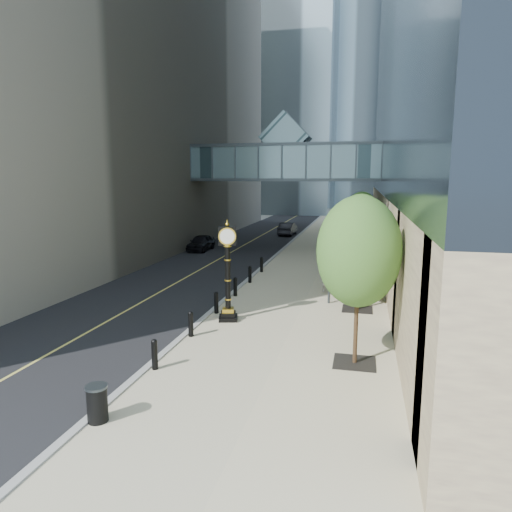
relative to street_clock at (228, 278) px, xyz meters
The scene contains 15 objects.
ground 7.07m from the street_clock, 73.98° to the right, with size 320.00×320.00×0.00m, color gray.
road 33.90m from the street_clock, 98.70° to the left, with size 8.00×180.00×0.02m, color black.
sidewalk 33.63m from the street_clock, 85.08° to the left, with size 8.00×180.00×0.06m, color #B2A888.
curb 33.53m from the street_clock, 91.92° to the left, with size 0.25×180.00×0.07m, color gray.
midrise_left 32.15m from the street_clock, 136.01° to the left, with size 20.00×58.00×40.00m, color tan.
distant_tower_c 117.58m from the street_clock, 92.08° to the left, with size 22.00×22.00×65.00m, color #AAC6D6.
skywalk 22.25m from the street_clock, 92.99° to the left, with size 17.00×4.20×5.80m.
entrance_canopy 9.46m from the street_clock, 54.30° to the left, with size 3.00×8.00×4.38m.
bollard_row 2.95m from the street_clock, 108.50° to the left, with size 0.20×16.20×0.90m.
street_trees 9.94m from the street_clock, 56.04° to the left, with size 2.73×28.56×5.60m.
street_clock is the anchor object (origin of this frame).
trash_bin 8.99m from the street_clock, 95.31° to the right, with size 0.52×0.52×0.90m, color black.
pedestrian 7.22m from the street_clock, 58.29° to the left, with size 0.65×0.43×1.79m, color #BAB3AB.
car_near 20.15m from the street_clock, 113.31° to the left, with size 1.58×3.94×1.34m, color black.
car_far 31.04m from the street_clock, 94.45° to the left, with size 1.47×4.21×1.39m, color black.
Camera 1 is at (3.68, -11.86, 6.18)m, focal length 32.00 mm.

